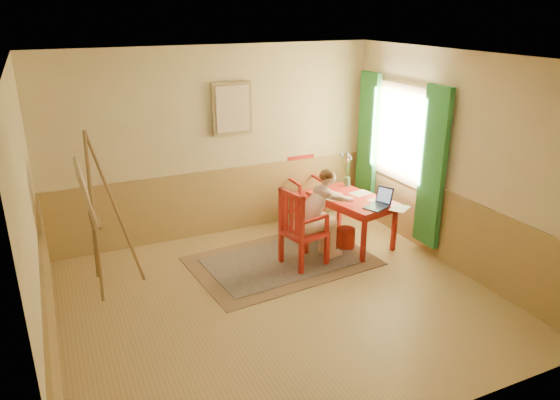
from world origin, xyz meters
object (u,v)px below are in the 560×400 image
figure (318,212)px  laptop (379,203)px  chair_left (301,228)px  easel (90,199)px  chair_back (304,190)px  table (352,203)px

figure → laptop: bearing=-12.0°
chair_left → easel: bearing=169.0°
chair_back → table: bearing=-78.6°
figure → chair_left: bearing=-170.5°
laptop → chair_back: bearing=103.3°
table → figure: 0.76m
table → laptop: bearing=-72.3°
figure → easel: (-2.80, 0.44, 0.48)m
chair_left → chair_back: 1.59m
table → figure: bearing=-158.5°
figure → laptop: figure is taller
laptop → easel: size_ratio=0.23×
table → chair_back: 1.09m
laptop → figure: bearing=168.0°
table → chair_left: chair_left is taller
chair_left → easel: (-2.53, 0.49, 0.64)m
chair_left → chair_back: size_ratio=1.03×
chair_back → figure: bearing=-110.1°
chair_left → laptop: 1.16m
chair_back → easel: size_ratio=0.53×
chair_left → figure: (0.27, 0.05, 0.17)m
laptop → easel: bearing=170.3°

